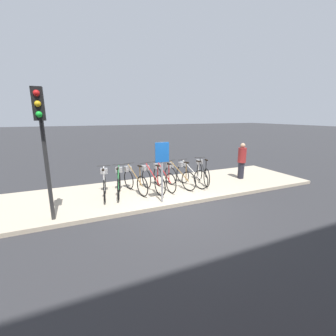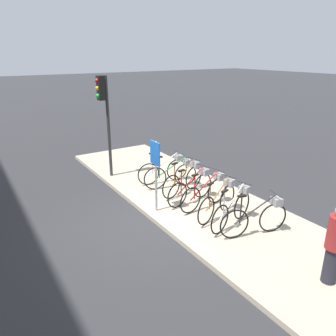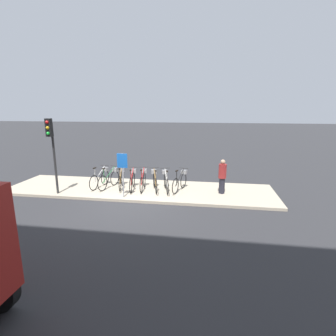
{
  "view_description": "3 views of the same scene",
  "coord_description": "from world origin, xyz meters",
  "px_view_note": "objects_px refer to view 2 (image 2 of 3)",
  "views": [
    {
      "loc": [
        -2.82,
        -5.89,
        2.81
      ],
      "look_at": [
        -0.01,
        0.56,
        1.15
      ],
      "focal_mm": 24.0,
      "sensor_mm": 36.0,
      "label": 1
    },
    {
      "loc": [
        6.46,
        -3.69,
        4.12
      ],
      "look_at": [
        -0.8,
        0.97,
        1.05
      ],
      "focal_mm": 35.0,
      "sensor_mm": 36.0,
      "label": 2
    },
    {
      "loc": [
        3.22,
        -9.95,
        3.87
      ],
      "look_at": [
        1.47,
        1.19,
        1.27
      ],
      "focal_mm": 28.0,
      "sensor_mm": 36.0,
      "label": 3
    }
  ],
  "objects_px": {
    "parked_bicycle_2": "(185,178)",
    "parked_bicycle_7": "(258,217)",
    "parked_bicycle_6": "(234,207)",
    "pedestrian": "(335,244)",
    "parked_bicycle_1": "(173,173)",
    "sign_post": "(156,164)",
    "parked_bicycle_4": "(207,191)",
    "parked_bicycle_5": "(219,199)",
    "parked_bicycle_3": "(193,186)",
    "parked_bicycle_0": "(166,169)",
    "traffic_light": "(104,106)"
  },
  "relations": [
    {
      "from": "parked_bicycle_7",
      "to": "sign_post",
      "type": "distance_m",
      "value": 2.79
    },
    {
      "from": "parked_bicycle_1",
      "to": "parked_bicycle_0",
      "type": "bearing_deg",
      "value": 177.33
    },
    {
      "from": "parked_bicycle_1",
      "to": "parked_bicycle_4",
      "type": "height_order",
      "value": "same"
    },
    {
      "from": "parked_bicycle_5",
      "to": "pedestrian",
      "type": "xyz_separation_m",
      "value": [
        3.05,
        -0.0,
        0.35
      ]
    },
    {
      "from": "parked_bicycle_7",
      "to": "parked_bicycle_5",
      "type": "bearing_deg",
      "value": -173.81
    },
    {
      "from": "parked_bicycle_3",
      "to": "parked_bicycle_4",
      "type": "height_order",
      "value": "same"
    },
    {
      "from": "parked_bicycle_0",
      "to": "parked_bicycle_3",
      "type": "relative_size",
      "value": 1.0
    },
    {
      "from": "parked_bicycle_0",
      "to": "parked_bicycle_1",
      "type": "relative_size",
      "value": 1.02
    },
    {
      "from": "parked_bicycle_4",
      "to": "parked_bicycle_5",
      "type": "relative_size",
      "value": 1.04
    },
    {
      "from": "parked_bicycle_1",
      "to": "parked_bicycle_6",
      "type": "distance_m",
      "value": 2.73
    },
    {
      "from": "parked_bicycle_1",
      "to": "traffic_light",
      "type": "height_order",
      "value": "traffic_light"
    },
    {
      "from": "parked_bicycle_5",
      "to": "traffic_light",
      "type": "distance_m",
      "value": 4.8
    },
    {
      "from": "traffic_light",
      "to": "parked_bicycle_1",
      "type": "bearing_deg",
      "value": 33.54
    },
    {
      "from": "pedestrian",
      "to": "parked_bicycle_5",
      "type": "bearing_deg",
      "value": 179.96
    },
    {
      "from": "parked_bicycle_0",
      "to": "parked_bicycle_7",
      "type": "relative_size",
      "value": 1.02
    },
    {
      "from": "parked_bicycle_0",
      "to": "traffic_light",
      "type": "relative_size",
      "value": 0.51
    },
    {
      "from": "parked_bicycle_3",
      "to": "parked_bicycle_4",
      "type": "relative_size",
      "value": 0.99
    },
    {
      "from": "parked_bicycle_5",
      "to": "parked_bicycle_0",
      "type": "bearing_deg",
      "value": 178.14
    },
    {
      "from": "parked_bicycle_0",
      "to": "pedestrian",
      "type": "xyz_separation_m",
      "value": [
        5.75,
        -0.09,
        0.35
      ]
    },
    {
      "from": "parked_bicycle_4",
      "to": "parked_bicycle_0",
      "type": "bearing_deg",
      "value": 179.26
    },
    {
      "from": "parked_bicycle_6",
      "to": "parked_bicycle_7",
      "type": "bearing_deg",
      "value": 11.3
    },
    {
      "from": "parked_bicycle_0",
      "to": "sign_post",
      "type": "distance_m",
      "value": 2.21
    },
    {
      "from": "parked_bicycle_6",
      "to": "pedestrian",
      "type": "bearing_deg",
      "value": 0.02
    },
    {
      "from": "parked_bicycle_7",
      "to": "traffic_light",
      "type": "bearing_deg",
      "value": -165.54
    },
    {
      "from": "parked_bicycle_0",
      "to": "sign_post",
      "type": "relative_size",
      "value": 0.9
    },
    {
      "from": "parked_bicycle_3",
      "to": "pedestrian",
      "type": "xyz_separation_m",
      "value": [
        4.12,
        0.04,
        0.35
      ]
    },
    {
      "from": "parked_bicycle_0",
      "to": "sign_post",
      "type": "height_order",
      "value": "sign_post"
    },
    {
      "from": "traffic_light",
      "to": "parked_bicycle_7",
      "type": "bearing_deg",
      "value": 14.46
    },
    {
      "from": "sign_post",
      "to": "pedestrian",
      "type": "bearing_deg",
      "value": 16.12
    },
    {
      "from": "parked_bicycle_7",
      "to": "parked_bicycle_4",
      "type": "bearing_deg",
      "value": -177.8
    },
    {
      "from": "parked_bicycle_1",
      "to": "parked_bicycle_7",
      "type": "height_order",
      "value": "same"
    },
    {
      "from": "pedestrian",
      "to": "parked_bicycle_6",
      "type": "bearing_deg",
      "value": -179.98
    },
    {
      "from": "parked_bicycle_1",
      "to": "parked_bicycle_2",
      "type": "relative_size",
      "value": 1.0
    },
    {
      "from": "parked_bicycle_6",
      "to": "sign_post",
      "type": "bearing_deg",
      "value": -143.71
    },
    {
      "from": "parked_bicycle_2",
      "to": "parked_bicycle_3",
      "type": "bearing_deg",
      "value": -14.87
    },
    {
      "from": "sign_post",
      "to": "parked_bicycle_4",
      "type": "bearing_deg",
      "value": 66.92
    },
    {
      "from": "parked_bicycle_4",
      "to": "parked_bicycle_7",
      "type": "height_order",
      "value": "same"
    },
    {
      "from": "parked_bicycle_4",
      "to": "pedestrian",
      "type": "xyz_separation_m",
      "value": [
        3.63,
        -0.06,
        0.35
      ]
    },
    {
      "from": "parked_bicycle_0",
      "to": "parked_bicycle_2",
      "type": "height_order",
      "value": "same"
    },
    {
      "from": "parked_bicycle_1",
      "to": "parked_bicycle_2",
      "type": "bearing_deg",
      "value": 5.45
    },
    {
      "from": "parked_bicycle_6",
      "to": "traffic_light",
      "type": "relative_size",
      "value": 0.5
    },
    {
      "from": "parked_bicycle_1",
      "to": "pedestrian",
      "type": "bearing_deg",
      "value": -0.73
    },
    {
      "from": "parked_bicycle_6",
      "to": "traffic_light",
      "type": "height_order",
      "value": "traffic_light"
    },
    {
      "from": "parked_bicycle_2",
      "to": "pedestrian",
      "type": "relative_size",
      "value": 1.09
    },
    {
      "from": "parked_bicycle_2",
      "to": "parked_bicycle_7",
      "type": "distance_m",
      "value": 2.84
    },
    {
      "from": "parked_bicycle_0",
      "to": "traffic_light",
      "type": "bearing_deg",
      "value": -138.39
    },
    {
      "from": "parked_bicycle_3",
      "to": "parked_bicycle_0",
      "type": "bearing_deg",
      "value": 175.36
    },
    {
      "from": "parked_bicycle_6",
      "to": "pedestrian",
      "type": "relative_size",
      "value": 1.08
    },
    {
      "from": "parked_bicycle_0",
      "to": "parked_bicycle_3",
      "type": "xyz_separation_m",
      "value": [
        1.63,
        -0.13,
        0.0
      ]
    },
    {
      "from": "parked_bicycle_7",
      "to": "pedestrian",
      "type": "distance_m",
      "value": 1.92
    }
  ]
}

